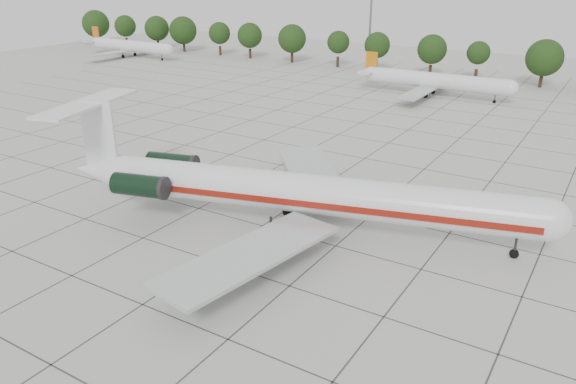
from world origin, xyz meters
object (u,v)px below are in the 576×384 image
at_px(main_airliner, 287,191).
at_px(bg_airliner_c, 435,81).
at_px(floodlight_mast, 371,5).
at_px(bg_airliner_a, 130,46).

height_order(main_airliner, bg_airliner_c, main_airliner).
bearing_deg(floodlight_mast, main_airliner, -70.46).
bearing_deg(main_airliner, bg_airliner_c, 80.56).
bearing_deg(floodlight_mast, bg_airliner_c, -46.16).
distance_m(bg_airliner_a, floodlight_mast, 65.44).
xyz_separation_m(main_airliner, floodlight_mast, (-32.40, 91.28, 10.34)).
distance_m(main_airliner, bg_airliner_c, 64.93).
xyz_separation_m(main_airliner, bg_airliner_a, (-92.84, 68.92, -1.03)).
relative_size(bg_airliner_a, floodlight_mast, 1.11).
xyz_separation_m(bg_airliner_a, floodlight_mast, (60.44, 22.36, 11.37)).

